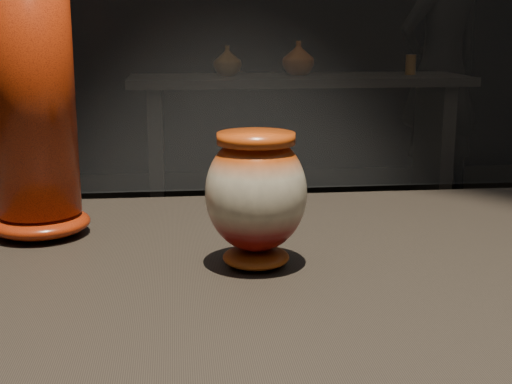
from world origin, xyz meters
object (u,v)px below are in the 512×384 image
(main_vase, at_px, (256,194))
(visitor, at_px, (441,70))
(tall_vase, at_px, (32,86))
(back_shelf, at_px, (298,120))

(main_vase, relative_size, visitor, 0.09)
(tall_vase, xyz_separation_m, back_shelf, (0.93, 3.20, -0.48))
(main_vase, height_order, back_shelf, main_vase)
(tall_vase, bearing_deg, main_vase, -30.21)
(back_shelf, xyz_separation_m, visitor, (1.05, 0.47, 0.26))
(main_vase, bearing_deg, back_shelf, 79.24)
(main_vase, height_order, visitor, visitor)
(tall_vase, height_order, back_shelf, tall_vase)
(main_vase, xyz_separation_m, tall_vase, (-0.29, 0.17, 0.12))
(tall_vase, xyz_separation_m, visitor, (1.99, 3.67, -0.22))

